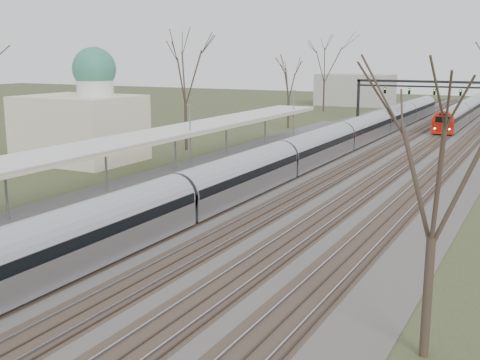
% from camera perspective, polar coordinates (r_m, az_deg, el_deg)
% --- Properties ---
extents(track_bed, '(24.00, 160.00, 0.22)m').
position_cam_1_polar(track_bed, '(61.40, 12.28, 2.57)').
color(track_bed, '#474442').
rests_on(track_bed, ground).
extents(platform, '(3.50, 69.00, 1.00)m').
position_cam_1_polar(platform, '(48.95, -3.84, 1.04)').
color(platform, '#9E9B93').
rests_on(platform, ground).
extents(canopy, '(4.10, 50.00, 3.11)m').
position_cam_1_polar(canopy, '(44.66, -6.91, 4.40)').
color(canopy, slate).
rests_on(canopy, platform).
extents(dome_building, '(10.00, 8.00, 10.30)m').
position_cam_1_polar(dome_building, '(56.41, -14.74, 5.41)').
color(dome_building, beige).
rests_on(dome_building, ground).
extents(signal_gantry, '(21.00, 0.59, 6.08)m').
position_cam_1_polar(signal_gantry, '(90.07, 17.54, 8.25)').
color(signal_gantry, black).
rests_on(signal_gantry, ground).
extents(tree_west_far, '(5.50, 5.50, 11.33)m').
position_cam_1_polar(tree_west_far, '(61.23, -5.24, 10.25)').
color(tree_west_far, '#2D231C').
rests_on(tree_west_far, ground).
extents(tree_east_near, '(4.50, 4.50, 9.27)m').
position_cam_1_polar(tree_east_near, '(19.07, 18.16, 2.02)').
color(tree_east_near, '#2D231C').
rests_on(tree_east_near, ground).
extents(train_near, '(2.62, 90.21, 3.05)m').
position_cam_1_polar(train_near, '(61.05, 9.59, 3.97)').
color(train_near, '#B4B6BF').
rests_on(train_near, ground).
extents(train_far, '(2.62, 75.21, 3.05)m').
position_cam_1_polar(train_far, '(112.88, 21.67, 6.83)').
color(train_far, '#B4B6BF').
rests_on(train_far, ground).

